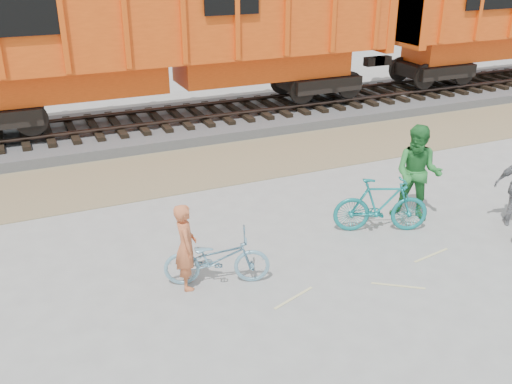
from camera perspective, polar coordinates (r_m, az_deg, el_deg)
ground at (r=10.58m, az=6.63°, el=-7.02°), size 120.00×120.00×0.00m
gravel_strip at (r=15.08m, az=-3.84°, el=2.81°), size 120.00×3.00×0.02m
ballast_bed at (r=18.20m, az=-7.70°, el=6.80°), size 120.00×4.00×0.30m
track at (r=18.11m, az=-7.76°, el=7.78°), size 120.00×2.60×0.24m
hopper_car_center at (r=17.54m, az=-8.78°, el=15.68°), size 14.00×3.13×4.65m
bicycle_blue at (r=9.73m, az=-3.94°, el=-6.63°), size 1.91×1.18×0.95m
bicycle_teal at (r=11.63m, az=12.39°, el=-1.29°), size 1.96×1.22×1.14m
person_solo at (r=9.53m, az=-7.03°, el=-5.42°), size 0.46×0.61×1.53m
person_man at (r=12.18m, az=15.87°, el=1.80°), size 1.23×1.25×2.03m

